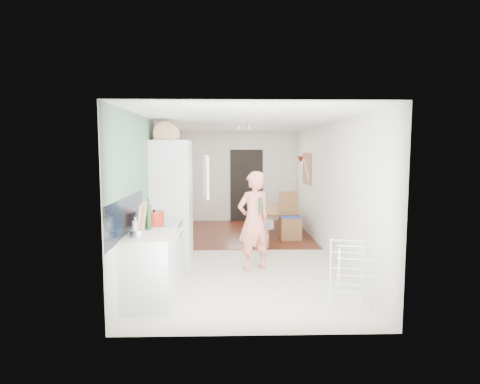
{
  "coord_description": "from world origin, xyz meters",
  "views": [
    {
      "loc": [
        -0.27,
        -7.63,
        1.99
      ],
      "look_at": [
        -0.07,
        0.2,
        1.17
      ],
      "focal_mm": 30.0,
      "sensor_mm": 36.0,
      "label": 1
    }
  ],
  "objects_px": {
    "dining_chair": "(290,216)",
    "person": "(254,212)",
    "drying_rack": "(351,275)",
    "dining_table": "(278,222)",
    "stool": "(259,238)"
  },
  "relations": [
    {
      "from": "drying_rack",
      "to": "stool",
      "type": "bearing_deg",
      "value": 118.8
    },
    {
      "from": "dining_table",
      "to": "drying_rack",
      "type": "xyz_separation_m",
      "value": [
        0.34,
        -4.75,
        0.19
      ]
    },
    {
      "from": "person",
      "to": "dining_table",
      "type": "relative_size",
      "value": 1.41
    },
    {
      "from": "stool",
      "to": "drying_rack",
      "type": "distance_m",
      "value": 3.35
    },
    {
      "from": "stool",
      "to": "dining_chair",
      "type": "bearing_deg",
      "value": 44.41
    },
    {
      "from": "dining_table",
      "to": "drying_rack",
      "type": "distance_m",
      "value": 4.77
    },
    {
      "from": "dining_chair",
      "to": "drying_rack",
      "type": "height_order",
      "value": "dining_chair"
    },
    {
      "from": "person",
      "to": "drying_rack",
      "type": "xyz_separation_m",
      "value": [
        1.11,
        -1.7,
        -0.54
      ]
    },
    {
      "from": "dining_table",
      "to": "dining_chair",
      "type": "relative_size",
      "value": 1.3
    },
    {
      "from": "dining_chair",
      "to": "person",
      "type": "bearing_deg",
      "value": -116.02
    },
    {
      "from": "person",
      "to": "dining_chair",
      "type": "xyz_separation_m",
      "value": [
        0.94,
        2.24,
        -0.44
      ]
    },
    {
      "from": "person",
      "to": "dining_table",
      "type": "bearing_deg",
      "value": -132.08
    },
    {
      "from": "dining_table",
      "to": "stool",
      "type": "relative_size",
      "value": 3.48
    },
    {
      "from": "stool",
      "to": "drying_rack",
      "type": "xyz_separation_m",
      "value": [
        0.91,
        -3.21,
        0.23
      ]
    },
    {
      "from": "stool",
      "to": "person",
      "type": "bearing_deg",
      "value": -97.54
    }
  ]
}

